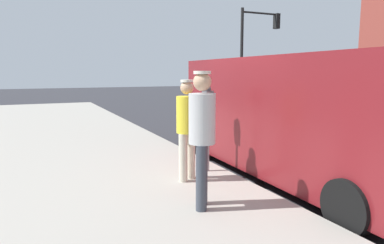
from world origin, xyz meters
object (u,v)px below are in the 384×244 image
object	(u,v)px
pedestrian_in_gray	(202,130)
traffic_light_corner	(255,42)
pedestrian_in_yellow	(187,124)
parked_van	(297,114)
parking_meter_near	(208,114)

from	to	relation	value
pedestrian_in_gray	traffic_light_corner	bearing A→B (deg)	-127.12
pedestrian_in_yellow	parked_van	distance (m)	2.05
pedestrian_in_gray	traffic_light_corner	world-z (taller)	traffic_light_corner
pedestrian_in_gray	parked_van	world-z (taller)	parked_van
parked_van	pedestrian_in_gray	bearing A→B (deg)	21.36
pedestrian_in_yellow	traffic_light_corner	size ratio (longest dim) A/B	0.31
pedestrian_in_gray	traffic_light_corner	size ratio (longest dim) A/B	0.34
pedestrian_in_yellow	parking_meter_near	bearing A→B (deg)	-148.96
pedestrian_in_yellow	pedestrian_in_gray	size ratio (longest dim) A/B	0.92
parking_meter_near	pedestrian_in_gray	size ratio (longest dim) A/B	0.86
pedestrian_in_gray	parking_meter_near	bearing A→B (deg)	-119.57
parking_meter_near	traffic_light_corner	size ratio (longest dim) A/B	0.29
parking_meter_near	pedestrian_in_yellow	bearing A→B (deg)	31.04
traffic_light_corner	parking_meter_near	bearing A→B (deg)	51.92
pedestrian_in_yellow	traffic_light_corner	bearing A→B (deg)	-129.00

